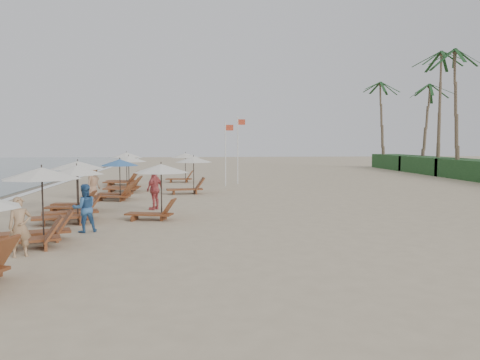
{
  "coord_description": "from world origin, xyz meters",
  "views": [
    {
      "loc": [
        -1.24,
        -14.65,
        3.15
      ],
      "look_at": [
        1.0,
        7.76,
        1.3
      ],
      "focal_mm": 35.55,
      "sensor_mm": 36.0,
      "label": 1
    }
  ],
  "objects": [
    {
      "name": "beachgoer_near",
      "position": [
        -5.93,
        -1.37,
        0.82
      ],
      "size": [
        0.71,
        0.62,
        1.64
      ],
      "primitive_type": "imported",
      "rotation": [
        0.0,
        0.0,
        0.48
      ],
      "color": "#A37D58",
      "rests_on": "ground"
    },
    {
      "name": "inland_station_2",
      "position": [
        -2.01,
        22.03,
        1.37
      ],
      "size": [
        2.7,
        2.24,
        2.22
      ],
      "color": "brown",
      "rests_on": "ground"
    },
    {
      "name": "flag_pole_near",
      "position": [
        1.08,
        18.49,
        2.49
      ],
      "size": [
        0.59,
        0.08,
        4.48
      ],
      "color": "silver",
      "rests_on": "ground"
    },
    {
      "name": "lounger_station_1",
      "position": [
        -6.01,
        0.07,
        1.13
      ],
      "size": [
        2.76,
        2.58,
        2.36
      ],
      "color": "brown",
      "rests_on": "ground"
    },
    {
      "name": "beachgoer_far_b",
      "position": [
        -6.53,
        11.14,
        0.92
      ],
      "size": [
        0.88,
        1.05,
        1.83
      ],
      "primitive_type": "imported",
      "rotation": [
        0.0,
        0.0,
        1.19
      ],
      "color": "#A87B5B",
      "rests_on": "ground"
    },
    {
      "name": "beachgoer_far_a",
      "position": [
        -2.99,
        7.33,
        0.95
      ],
      "size": [
        0.97,
        1.2,
        1.91
      ],
      "primitive_type": "imported",
      "rotation": [
        0.0,
        0.0,
        4.18
      ],
      "color": "#BB4A4B",
      "rests_on": "ground"
    },
    {
      "name": "inland_station_0",
      "position": [
        -2.7,
        4.57,
        1.42
      ],
      "size": [
        2.64,
        2.24,
        2.22
      ],
      "color": "brown",
      "rests_on": "ground"
    },
    {
      "name": "flag_pole_far",
      "position": [
        2.09,
        20.09,
        2.72
      ],
      "size": [
        0.59,
        0.08,
        4.94
      ],
      "color": "silver",
      "rests_on": "ground"
    },
    {
      "name": "lounger_station_4",
      "position": [
        -5.39,
        11.25,
        1.01
      ],
      "size": [
        2.51,
        2.27,
        2.19
      ],
      "color": "brown",
      "rests_on": "ground"
    },
    {
      "name": "beachgoer_mid_a",
      "position": [
        -4.97,
        2.05,
        0.84
      ],
      "size": [
        1.0,
        0.9,
        1.67
      ],
      "primitive_type": "imported",
      "rotation": [
        0.0,
        0.0,
        3.54
      ],
      "color": "#315F95",
      "rests_on": "ground"
    },
    {
      "name": "inland_station_1",
      "position": [
        -1.45,
        13.89,
        1.29
      ],
      "size": [
        2.85,
        2.24,
        2.22
      ],
      "color": "brown",
      "rests_on": "ground"
    },
    {
      "name": "lounger_station_3",
      "position": [
        -6.57,
        7.2,
        1.22
      ],
      "size": [
        2.64,
        2.44,
        2.25
      ],
      "color": "brown",
      "rests_on": "ground"
    },
    {
      "name": "lounger_station_6",
      "position": [
        -6.2,
        19.53,
        1.0
      ],
      "size": [
        2.68,
        2.33,
        2.35
      ],
      "color": "brown",
      "rests_on": "ground"
    },
    {
      "name": "lounger_station_2",
      "position": [
        -6.03,
        4.26,
        0.97
      ],
      "size": [
        2.72,
        2.61,
        2.21
      ],
      "color": "brown",
      "rests_on": "ground"
    },
    {
      "name": "ground",
      "position": [
        0.0,
        0.0,
        0.0
      ],
      "size": [
        160.0,
        160.0,
        0.0
      ],
      "primitive_type": "plane",
      "color": "tan",
      "rests_on": "ground"
    },
    {
      "name": "lounger_station_5",
      "position": [
        -5.44,
        15.14,
        1.04
      ],
      "size": [
        2.66,
        2.19,
        2.23
      ],
      "color": "brown",
      "rests_on": "ground"
    }
  ]
}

